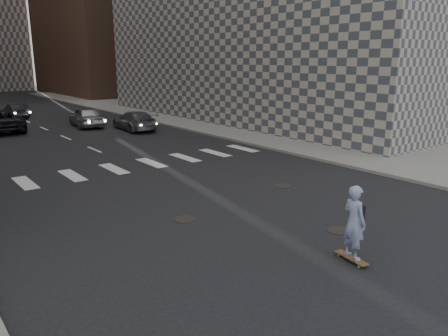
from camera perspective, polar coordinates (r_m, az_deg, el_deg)
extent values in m
plane|color=black|center=(14.63, 4.05, -6.35)|extent=(160.00, 160.00, 0.00)
cube|color=gray|center=(38.70, 0.46, 6.58)|extent=(13.00, 80.00, 0.15)
cube|color=black|center=(31.78, 2.47, 8.44)|extent=(0.30, 18.00, 4.00)
cylinder|color=black|center=(13.87, 14.77, -7.92)|extent=(0.70, 0.70, 0.02)
cylinder|color=black|center=(14.39, -5.18, -6.68)|extent=(0.70, 0.70, 0.02)
cylinder|color=black|center=(18.17, 7.66, -2.32)|extent=(0.70, 0.70, 0.02)
cube|color=brown|center=(11.97, 16.30, -11.19)|extent=(0.42, 1.06, 0.02)
cylinder|color=green|center=(11.71, 17.21, -12.19)|extent=(0.05, 0.07, 0.07)
cylinder|color=green|center=(11.83, 17.85, -11.96)|extent=(0.05, 0.07, 0.07)
cylinder|color=green|center=(12.18, 14.75, -10.96)|extent=(0.05, 0.07, 0.07)
cylinder|color=green|center=(12.29, 15.39, -10.76)|extent=(0.05, 0.07, 0.07)
imported|color=#91A4D3|center=(11.60, 16.63, -6.80)|extent=(0.58, 0.77, 1.94)
cube|color=black|center=(11.70, 17.24, -5.43)|extent=(0.17, 0.33, 0.37)
imported|color=#5C5D64|center=(32.96, -11.64, 6.08)|extent=(2.20, 4.89, 1.39)
imported|color=#A0A3A7|center=(35.56, -17.56, 6.43)|extent=(2.35, 4.79, 1.57)
imported|color=black|center=(43.41, -25.49, 6.80)|extent=(1.41, 3.92, 1.29)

